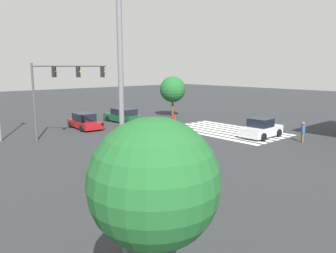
{
  "coord_description": "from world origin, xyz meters",
  "views": [
    {
      "loc": [
        -19.41,
        17.29,
        5.91
      ],
      "look_at": [
        0.0,
        0.0,
        1.31
      ],
      "focal_mm": 35.0,
      "sensor_mm": 36.0,
      "label": 1
    }
  ],
  "objects_px": {
    "car_5": "(123,116)",
    "pedestrian": "(303,131)",
    "fire_hydrant": "(175,119)",
    "car_1": "(85,122)",
    "traffic_signal_mast": "(58,84)",
    "street_light_pole_a": "(121,95)",
    "tree_corner_c": "(173,89)",
    "car_3": "(145,154)",
    "car_4": "(261,129)",
    "tree_corner_a": "(154,184)"
  },
  "relations": [
    {
      "from": "traffic_signal_mast",
      "to": "car_1",
      "type": "height_order",
      "value": "traffic_signal_mast"
    },
    {
      "from": "tree_corner_a",
      "to": "tree_corner_c",
      "type": "height_order",
      "value": "tree_corner_a"
    },
    {
      "from": "tree_corner_c",
      "to": "traffic_signal_mast",
      "type": "bearing_deg",
      "value": 104.51
    },
    {
      "from": "traffic_signal_mast",
      "to": "car_3",
      "type": "bearing_deg",
      "value": -40.6
    },
    {
      "from": "car_3",
      "to": "tree_corner_a",
      "type": "distance_m",
      "value": 13.38
    },
    {
      "from": "car_4",
      "to": "car_5",
      "type": "distance_m",
      "value": 15.59
    },
    {
      "from": "traffic_signal_mast",
      "to": "tree_corner_c",
      "type": "bearing_deg",
      "value": 59.51
    },
    {
      "from": "tree_corner_a",
      "to": "street_light_pole_a",
      "type": "bearing_deg",
      "value": -23.64
    },
    {
      "from": "fire_hydrant",
      "to": "pedestrian",
      "type": "bearing_deg",
      "value": -176.47
    },
    {
      "from": "pedestrian",
      "to": "street_light_pole_a",
      "type": "xyz_separation_m",
      "value": [
        -3.97,
        20.04,
        4.21
      ]
    },
    {
      "from": "pedestrian",
      "to": "tree_corner_c",
      "type": "bearing_deg",
      "value": -54.68
    },
    {
      "from": "traffic_signal_mast",
      "to": "car_5",
      "type": "height_order",
      "value": "traffic_signal_mast"
    },
    {
      "from": "traffic_signal_mast",
      "to": "fire_hydrant",
      "type": "height_order",
      "value": "traffic_signal_mast"
    },
    {
      "from": "pedestrian",
      "to": "tree_corner_c",
      "type": "relative_size",
      "value": 0.34
    },
    {
      "from": "pedestrian",
      "to": "street_light_pole_a",
      "type": "height_order",
      "value": "street_light_pole_a"
    },
    {
      "from": "car_1",
      "to": "fire_hydrant",
      "type": "height_order",
      "value": "car_1"
    },
    {
      "from": "fire_hydrant",
      "to": "street_light_pole_a",
      "type": "bearing_deg",
      "value": 133.63
    },
    {
      "from": "car_1",
      "to": "fire_hydrant",
      "type": "distance_m",
      "value": 9.87
    },
    {
      "from": "car_3",
      "to": "tree_corner_c",
      "type": "xyz_separation_m",
      "value": [
        14.52,
        -15.6,
        2.64
      ]
    },
    {
      "from": "car_5",
      "to": "fire_hydrant",
      "type": "height_order",
      "value": "car_5"
    },
    {
      "from": "car_5",
      "to": "pedestrian",
      "type": "xyz_separation_m",
      "value": [
        -18.33,
        -5.08,
        0.21
      ]
    },
    {
      "from": "fire_hydrant",
      "to": "car_5",
      "type": "bearing_deg",
      "value": 46.19
    },
    {
      "from": "tree_corner_a",
      "to": "tree_corner_c",
      "type": "bearing_deg",
      "value": -43.14
    },
    {
      "from": "tree_corner_a",
      "to": "fire_hydrant",
      "type": "relative_size",
      "value": 5.8
    },
    {
      "from": "car_3",
      "to": "tree_corner_a",
      "type": "xyz_separation_m",
      "value": [
        -10.47,
        7.83,
        2.85
      ]
    },
    {
      "from": "street_light_pole_a",
      "to": "tree_corner_a",
      "type": "xyz_separation_m",
      "value": [
        -3.27,
        1.43,
        -1.55
      ]
    },
    {
      "from": "tree_corner_a",
      "to": "car_1",
      "type": "bearing_deg",
      "value": -24.47
    },
    {
      "from": "car_1",
      "to": "traffic_signal_mast",
      "type": "bearing_deg",
      "value": -42.04
    },
    {
      "from": "car_5",
      "to": "fire_hydrant",
      "type": "bearing_deg",
      "value": -137.66
    },
    {
      "from": "traffic_signal_mast",
      "to": "car_1",
      "type": "distance_m",
      "value": 7.13
    },
    {
      "from": "car_5",
      "to": "street_light_pole_a",
      "type": "xyz_separation_m",
      "value": [
        -22.3,
        14.96,
        4.42
      ]
    },
    {
      "from": "car_1",
      "to": "car_4",
      "type": "bearing_deg",
      "value": 37.73
    },
    {
      "from": "car_1",
      "to": "pedestrian",
      "type": "xyz_separation_m",
      "value": [
        -17.58,
        -10.18,
        0.25
      ]
    },
    {
      "from": "car_5",
      "to": "pedestrian",
      "type": "distance_m",
      "value": 19.02
    },
    {
      "from": "car_3",
      "to": "car_1",
      "type": "bearing_deg",
      "value": 78.6
    },
    {
      "from": "car_1",
      "to": "car_4",
      "type": "height_order",
      "value": "car_4"
    },
    {
      "from": "car_5",
      "to": "tree_corner_c",
      "type": "xyz_separation_m",
      "value": [
        -0.57,
        -7.03,
        2.66
      ]
    },
    {
      "from": "car_4",
      "to": "tree_corner_c",
      "type": "bearing_deg",
      "value": 77.64
    },
    {
      "from": "tree_corner_a",
      "to": "traffic_signal_mast",
      "type": "bearing_deg",
      "value": -18.73
    },
    {
      "from": "street_light_pole_a",
      "to": "fire_hydrant",
      "type": "xyz_separation_m",
      "value": [
        18.27,
        -19.16,
        -4.72
      ]
    },
    {
      "from": "car_1",
      "to": "tree_corner_c",
      "type": "bearing_deg",
      "value": 95.18
    },
    {
      "from": "traffic_signal_mast",
      "to": "street_light_pole_a",
      "type": "distance_m",
      "value": 18.36
    },
    {
      "from": "car_1",
      "to": "car_4",
      "type": "relative_size",
      "value": 1.15
    },
    {
      "from": "car_1",
      "to": "pedestrian",
      "type": "height_order",
      "value": "pedestrian"
    },
    {
      "from": "car_3",
      "to": "tree_corner_a",
      "type": "relative_size",
      "value": 0.84
    },
    {
      "from": "car_1",
      "to": "car_5",
      "type": "relative_size",
      "value": 0.97
    },
    {
      "from": "street_light_pole_a",
      "to": "car_5",
      "type": "bearing_deg",
      "value": -33.86
    },
    {
      "from": "tree_corner_a",
      "to": "car_4",
      "type": "bearing_deg",
      "value": -62.91
    },
    {
      "from": "fire_hydrant",
      "to": "tree_corner_a",
      "type": "bearing_deg",
      "value": 136.29
    },
    {
      "from": "car_3",
      "to": "street_light_pole_a",
      "type": "bearing_deg",
      "value": -129.43
    }
  ]
}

